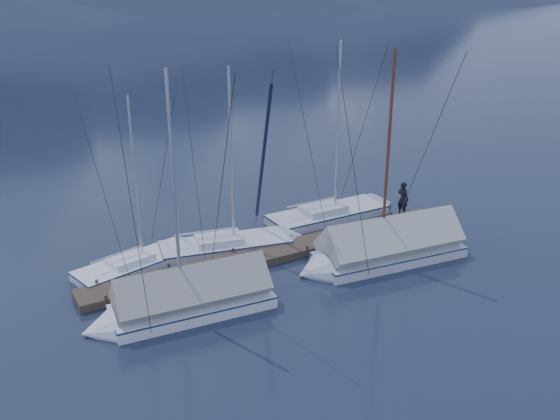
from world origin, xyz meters
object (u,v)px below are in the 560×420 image
object	(u,v)px
sailboat_open_mid	(244,244)
sailboat_covered_near	(378,251)
person	(403,199)
sailboat_open_right	(343,212)
sailboat_open_left	(151,259)
sailboat_covered_far	(178,304)

from	to	relation	value
sailboat_open_mid	sailboat_covered_near	xyz separation A→B (m)	(4.43, -4.32, 0.35)
sailboat_covered_near	person	bearing A→B (deg)	37.89
sailboat_open_mid	sailboat_open_right	world-z (taller)	sailboat_open_right
sailboat_open_left	sailboat_covered_near	bearing A→B (deg)	-29.66
sailboat_covered_near	person	world-z (taller)	sailboat_covered_near
sailboat_open_left	sailboat_covered_far	xyz separation A→B (m)	(-0.55, -4.81, 0.34)
sailboat_covered_near	sailboat_covered_far	size ratio (longest dim) A/B	1.03
sailboat_open_right	sailboat_open_mid	bearing A→B (deg)	-170.99
sailboat_covered_near	sailboat_open_left	bearing A→B (deg)	150.34
sailboat_covered_near	person	size ratio (longest dim) A/B	5.71
sailboat_open_left	sailboat_covered_far	bearing A→B (deg)	-96.57
sailboat_covered_near	sailboat_covered_far	bearing A→B (deg)	179.17
sailboat_open_mid	sailboat_open_right	xyz separation A→B (m)	(6.34, 1.00, 0.01)
sailboat_open_left	sailboat_open_mid	world-z (taller)	sailboat_open_mid
sailboat_open_mid	sailboat_open_left	bearing A→B (deg)	171.71
sailboat_open_left	person	world-z (taller)	sailboat_open_left
sailboat_covered_far	sailboat_open_right	bearing A→B (deg)	24.99
sailboat_open_right	person	bearing A→B (deg)	-44.44
sailboat_open_left	sailboat_open_right	xyz separation A→B (m)	(10.59, 0.39, 0.03)
sailboat_open_right	person	size ratio (longest dim) A/B	5.56
person	sailboat_covered_near	bearing A→B (deg)	118.74
sailboat_open_left	sailboat_covered_near	distance (m)	10.00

